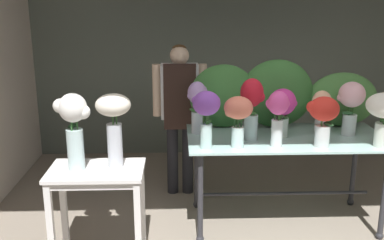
# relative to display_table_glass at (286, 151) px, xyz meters

# --- Properties ---
(ground_plane) EXTENTS (7.79, 7.79, 0.00)m
(ground_plane) POSITION_rel_display_table_glass_xyz_m (-0.26, 0.34, -0.73)
(ground_plane) COLOR gray
(wall_back) EXTENTS (5.38, 0.12, 2.91)m
(wall_back) POSITION_rel_display_table_glass_xyz_m (-0.26, 2.11, 0.73)
(wall_back) COLOR slate
(wall_back) RESTS_ON ground
(display_table_glass) EXTENTS (1.82, 0.89, 0.87)m
(display_table_glass) POSITION_rel_display_table_glass_xyz_m (0.00, 0.00, 0.00)
(display_table_glass) COLOR #A9D4CE
(display_table_glass) RESTS_ON ground
(side_table_white) EXTENTS (0.75, 0.49, 0.79)m
(side_table_white) POSITION_rel_display_table_glass_xyz_m (-1.65, -0.55, -0.06)
(side_table_white) COLOR white
(side_table_white) RESTS_ON ground
(florist) EXTENTS (0.57, 0.24, 1.64)m
(florist) POSITION_rel_display_table_glass_xyz_m (-0.98, 0.72, 0.28)
(florist) COLOR #232328
(florist) RESTS_ON ground
(foliage_backdrop) EXTENTS (1.85, 0.30, 0.67)m
(foliage_backdrop) POSITION_rel_display_table_glass_xyz_m (-0.00, 0.33, 0.45)
(foliage_backdrop) COLOR #387033
(foliage_backdrop) RESTS_ON display_table_glass
(vase_peach_dahlias) EXTENTS (0.19, 0.18, 0.42)m
(vase_peach_dahlias) POSITION_rel_display_table_glass_xyz_m (0.32, 0.04, 0.39)
(vase_peach_dahlias) COLOR silver
(vase_peach_dahlias) RESTS_ON display_table_glass
(vase_lilac_tulips) EXTENTS (0.19, 0.18, 0.49)m
(vase_lilac_tulips) POSITION_rel_display_table_glass_xyz_m (-0.82, 0.13, 0.44)
(vase_lilac_tulips) COLOR silver
(vase_lilac_tulips) RESTS_ON display_table_glass
(vase_crimson_ranunculus) EXTENTS (0.21, 0.20, 0.55)m
(vase_crimson_ranunculus) POSITION_rel_display_table_glass_xyz_m (-0.34, -0.07, 0.46)
(vase_crimson_ranunculus) COLOR silver
(vase_crimson_ranunculus) RESTS_ON display_table_glass
(vase_violet_lilies) EXTENTS (0.24, 0.23, 0.49)m
(vase_violet_lilies) POSITION_rel_display_table_glass_xyz_m (-0.76, -0.31, 0.47)
(vase_violet_lilies) COLOR silver
(vase_violet_lilies) RESTS_ON display_table_glass
(vase_scarlet_hydrangea) EXTENTS (0.28, 0.25, 0.43)m
(vase_scarlet_hydrangea) POSITION_rel_display_table_glass_xyz_m (0.23, -0.29, 0.41)
(vase_scarlet_hydrangea) COLOR silver
(vase_scarlet_hydrangea) RESTS_ON display_table_glass
(vase_fuchsia_carnations) EXTENTS (0.20, 0.18, 0.48)m
(vase_fuchsia_carnations) POSITION_rel_display_table_glass_xyz_m (-0.16, -0.28, 0.43)
(vase_fuchsia_carnations) COLOR silver
(vase_fuchsia_carnations) RESTS_ON display_table_glass
(vase_blush_peonies) EXTENTS (0.25, 0.24, 0.50)m
(vase_blush_peonies) POSITION_rel_display_table_glass_xyz_m (0.58, 0.03, 0.45)
(vase_blush_peonies) COLOR silver
(vase_blush_peonies) RESTS_ON display_table_glass
(vase_magenta_roses) EXTENTS (0.27, 0.24, 0.45)m
(vase_magenta_roses) POSITION_rel_display_table_glass_xyz_m (-0.05, -0.00, 0.41)
(vase_magenta_roses) COLOR silver
(vase_magenta_roses) RESTS_ON display_table_glass
(vase_coral_stock) EXTENTS (0.24, 0.24, 0.44)m
(vase_coral_stock) POSITION_rel_display_table_glass_xyz_m (-0.50, -0.29, 0.43)
(vase_coral_stock) COLOR silver
(vase_coral_stock) RESTS_ON display_table_glass
(vase_white_roses_tall) EXTENTS (0.28, 0.22, 0.61)m
(vase_white_roses_tall) POSITION_rel_display_table_glass_xyz_m (-1.80, -0.55, 0.43)
(vase_white_roses_tall) COLOR silver
(vase_white_roses_tall) RESTS_ON side_table_white
(vase_cream_lisianthus_tall) EXTENTS (0.28, 0.28, 0.60)m
(vase_cream_lisianthus_tall) POSITION_rel_display_table_glass_xyz_m (-1.50, -0.50, 0.45)
(vase_cream_lisianthus_tall) COLOR silver
(vase_cream_lisianthus_tall) RESTS_ON side_table_white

